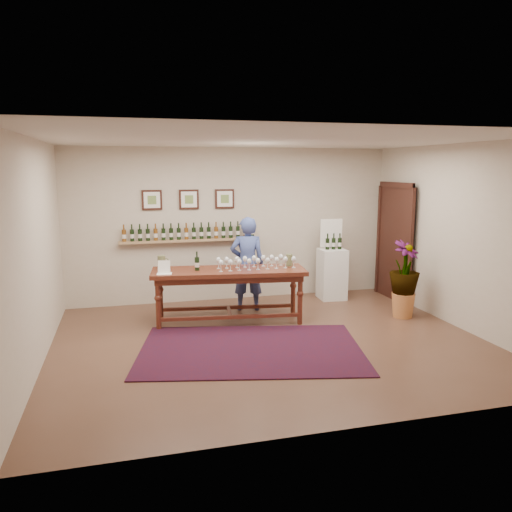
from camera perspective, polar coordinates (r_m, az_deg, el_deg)
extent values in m
plane|color=brown|center=(7.18, 1.65, -9.75)|extent=(6.00, 6.00, 0.00)
plane|color=beige|center=(9.24, -2.69, 3.60)|extent=(6.00, 0.00, 6.00)
plane|color=beige|center=(4.54, 10.70, -3.24)|extent=(6.00, 0.00, 6.00)
plane|color=beige|center=(6.65, -23.92, 0.25)|extent=(0.00, 5.00, 5.00)
plane|color=beige|center=(8.20, 22.25, 2.05)|extent=(0.00, 5.00, 5.00)
plane|color=beige|center=(6.77, 1.77, 13.15)|extent=(6.00, 6.00, 0.00)
cube|color=tan|center=(9.05, -7.52, 1.79)|extent=(2.50, 0.16, 0.04)
cube|color=black|center=(9.62, 15.77, 1.38)|extent=(0.10, 1.00, 2.10)
cube|color=black|center=(9.59, 15.51, 1.37)|extent=(0.04, 1.12, 2.22)
cube|color=black|center=(8.99, -11.81, 6.29)|extent=(0.35, 0.03, 0.35)
cube|color=white|center=(8.97, -11.81, 6.28)|extent=(0.28, 0.01, 0.28)
cube|color=olive|center=(8.97, -11.81, 6.28)|extent=(0.15, 0.00, 0.15)
cube|color=black|center=(9.05, -7.68, 6.43)|extent=(0.35, 0.03, 0.35)
cube|color=white|center=(9.03, -7.66, 6.42)|extent=(0.28, 0.01, 0.28)
cube|color=olive|center=(9.02, -7.66, 6.42)|extent=(0.15, 0.00, 0.15)
cube|color=black|center=(9.15, -3.61, 6.54)|extent=(0.35, 0.03, 0.35)
cube|color=white|center=(9.13, -3.59, 6.53)|extent=(0.28, 0.01, 0.28)
cube|color=olive|center=(9.13, -3.58, 6.53)|extent=(0.15, 0.00, 0.15)
cube|color=#4D0D12|center=(6.87, -0.58, -10.61)|extent=(3.33, 2.58, 0.02)
cube|color=#4A2512|center=(7.89, -3.13, -1.76)|extent=(2.49, 1.08, 0.07)
cube|color=#4A2512|center=(7.91, -3.12, -2.30)|extent=(2.34, 0.93, 0.11)
cylinder|color=#4A2512|center=(7.73, -11.12, -5.45)|extent=(0.09, 0.09, 0.79)
cylinder|color=#4A2512|center=(7.88, 5.06, -5.00)|extent=(0.09, 0.09, 0.79)
cylinder|color=#4A2512|center=(8.25, -10.87, -4.45)|extent=(0.09, 0.09, 0.79)
cylinder|color=#4A2512|center=(8.40, 4.26, -4.05)|extent=(0.09, 0.09, 0.79)
cube|color=#4A2512|center=(7.79, -2.93, -6.99)|extent=(2.18, 0.34, 0.05)
cube|color=#4A2512|center=(8.32, -3.22, -5.89)|extent=(2.18, 0.34, 0.05)
cube|color=#4A2512|center=(8.05, -3.08, -6.42)|extent=(0.13, 0.55, 0.05)
cube|color=white|center=(7.66, -10.46, -1.25)|extent=(0.24, 0.19, 0.20)
cube|color=white|center=(9.47, 8.66, -2.05)|extent=(0.50, 0.50, 0.94)
cube|color=white|center=(9.45, 8.58, 2.61)|extent=(0.42, 0.04, 0.58)
cone|color=#C67A42|center=(8.61, 16.44, -5.41)|extent=(0.38, 0.38, 0.40)
imported|color=black|center=(8.49, 16.62, -1.83)|extent=(0.79, 0.79, 0.70)
imported|color=#3E5194|center=(8.56, -1.00, -0.90)|extent=(0.66, 0.50, 1.62)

